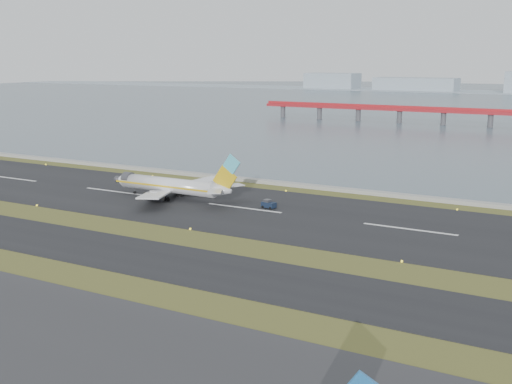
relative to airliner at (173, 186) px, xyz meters
The scene contains 8 objects.
ground 36.88m from the airliner, 55.22° to the right, with size 1000.00×1000.00×0.00m, color #3F4A1A.
taxiway_strip 47.20m from the airliner, 63.58° to the right, with size 1000.00×18.00×0.10m, color black.
runway_strip 21.22m from the airliner, ahead, with size 1000.00×45.00×0.10m, color black.
seawall 36.58m from the airliner, 54.94° to the left, with size 1000.00×2.50×1.00m, color #969590.
bay_water 430.36m from the airliner, 87.21° to the left, with size 1400.00×800.00×1.30m, color #475966.
red_pier 223.65m from the airliner, 79.45° to the left, with size 260.00×5.00×10.20m.
airliner is the anchor object (origin of this frame).
pushback_tug 26.34m from the airliner, ahead, with size 3.63×2.49×2.15m.
Camera 1 is at (74.73, -98.96, 35.13)m, focal length 45.00 mm.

